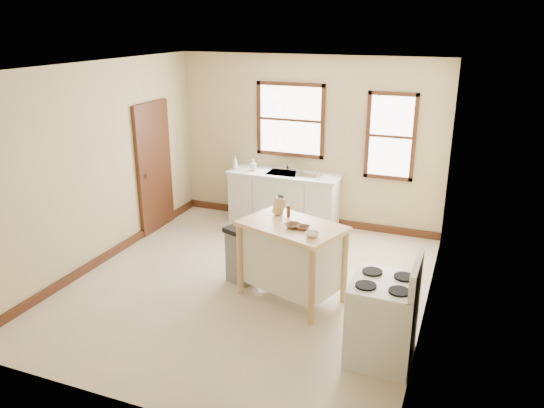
{
  "coord_description": "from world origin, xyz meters",
  "views": [
    {
      "loc": [
        2.58,
        -5.72,
        3.31
      ],
      "look_at": [
        0.19,
        0.4,
        1.02
      ],
      "focal_mm": 35.0,
      "sensor_mm": 36.0,
      "label": 1
    }
  ],
  "objects_px": {
    "bowl_b": "(303,228)",
    "soap_bottle_b": "(253,165)",
    "dish_rack": "(309,173)",
    "gas_stove": "(383,309)",
    "soap_bottle_a": "(235,163)",
    "bowl_c": "(312,234)",
    "trash_bin": "(242,255)",
    "kitchen_island": "(291,262)",
    "pepper_grinder": "(289,211)",
    "knife_block": "(279,207)",
    "bowl_a": "(293,226)"
  },
  "relations": [
    {
      "from": "bowl_b",
      "to": "soap_bottle_b",
      "type": "bearing_deg",
      "value": 125.09
    },
    {
      "from": "dish_rack",
      "to": "gas_stove",
      "type": "relative_size",
      "value": 0.32
    },
    {
      "from": "soap_bottle_b",
      "to": "bowl_b",
      "type": "xyz_separation_m",
      "value": [
        1.65,
        -2.35,
        -0.01
      ]
    },
    {
      "from": "soap_bottle_a",
      "to": "dish_rack",
      "type": "bearing_deg",
      "value": -2.36
    },
    {
      "from": "bowl_c",
      "to": "trash_bin",
      "type": "relative_size",
      "value": 0.21
    },
    {
      "from": "gas_stove",
      "to": "kitchen_island",
      "type": "bearing_deg",
      "value": 146.67
    },
    {
      "from": "soap_bottle_b",
      "to": "bowl_b",
      "type": "relative_size",
      "value": 1.25
    },
    {
      "from": "soap_bottle_a",
      "to": "trash_bin",
      "type": "bearing_deg",
      "value": -67.6
    },
    {
      "from": "soap_bottle_a",
      "to": "bowl_c",
      "type": "distance_m",
      "value": 3.29
    },
    {
      "from": "soap_bottle_b",
      "to": "soap_bottle_a",
      "type": "bearing_deg",
      "value": 167.9
    },
    {
      "from": "bowl_c",
      "to": "gas_stove",
      "type": "height_order",
      "value": "gas_stove"
    },
    {
      "from": "dish_rack",
      "to": "bowl_c",
      "type": "xyz_separation_m",
      "value": [
        0.85,
        -2.56,
        0.05
      ]
    },
    {
      "from": "soap_bottle_a",
      "to": "bowl_c",
      "type": "bearing_deg",
      "value": -54.17
    },
    {
      "from": "pepper_grinder",
      "to": "bowl_c",
      "type": "xyz_separation_m",
      "value": [
        0.47,
        -0.5,
        -0.05
      ]
    },
    {
      "from": "knife_block",
      "to": "bowl_b",
      "type": "relative_size",
      "value": 1.28
    },
    {
      "from": "soap_bottle_b",
      "to": "knife_block",
      "type": "relative_size",
      "value": 0.98
    },
    {
      "from": "bowl_a",
      "to": "bowl_c",
      "type": "relative_size",
      "value": 1.16
    },
    {
      "from": "trash_bin",
      "to": "gas_stove",
      "type": "distance_m",
      "value": 2.29
    },
    {
      "from": "soap_bottle_b",
      "to": "bowl_c",
      "type": "height_order",
      "value": "soap_bottle_b"
    },
    {
      "from": "soap_bottle_b",
      "to": "trash_bin",
      "type": "xyz_separation_m",
      "value": [
        0.71,
        -2.05,
        -0.64
      ]
    },
    {
      "from": "pepper_grinder",
      "to": "bowl_c",
      "type": "relative_size",
      "value": 0.94
    },
    {
      "from": "trash_bin",
      "to": "soap_bottle_b",
      "type": "bearing_deg",
      "value": 129.48
    },
    {
      "from": "knife_block",
      "to": "bowl_b",
      "type": "xyz_separation_m",
      "value": [
        0.44,
        -0.36,
        -0.08
      ]
    },
    {
      "from": "pepper_grinder",
      "to": "trash_bin",
      "type": "xyz_separation_m",
      "value": [
        -0.63,
        -0.03,
        -0.69
      ]
    },
    {
      "from": "soap_bottle_a",
      "to": "bowl_a",
      "type": "distance_m",
      "value": 2.97
    },
    {
      "from": "bowl_b",
      "to": "gas_stove",
      "type": "bearing_deg",
      "value": -33.85
    },
    {
      "from": "dish_rack",
      "to": "kitchen_island",
      "type": "distance_m",
      "value": 2.39
    },
    {
      "from": "gas_stove",
      "to": "soap_bottle_b",
      "type": "bearing_deg",
      "value": 131.67
    },
    {
      "from": "soap_bottle_b",
      "to": "bowl_a",
      "type": "relative_size",
      "value": 1.06
    },
    {
      "from": "bowl_b",
      "to": "bowl_c",
      "type": "bearing_deg",
      "value": -45.93
    },
    {
      "from": "knife_block",
      "to": "gas_stove",
      "type": "height_order",
      "value": "knife_block"
    },
    {
      "from": "trash_bin",
      "to": "gas_stove",
      "type": "height_order",
      "value": "gas_stove"
    },
    {
      "from": "dish_rack",
      "to": "bowl_a",
      "type": "height_order",
      "value": "bowl_a"
    },
    {
      "from": "bowl_c",
      "to": "gas_stove",
      "type": "distance_m",
      "value": 1.18
    },
    {
      "from": "knife_block",
      "to": "bowl_c",
      "type": "distance_m",
      "value": 0.81
    },
    {
      "from": "bowl_c",
      "to": "bowl_b",
      "type": "bearing_deg",
      "value": 134.07
    },
    {
      "from": "kitchen_island",
      "to": "bowl_a",
      "type": "relative_size",
      "value": 6.57
    },
    {
      "from": "pepper_grinder",
      "to": "bowl_b",
      "type": "height_order",
      "value": "pepper_grinder"
    },
    {
      "from": "dish_rack",
      "to": "knife_block",
      "type": "xyz_separation_m",
      "value": [
        0.25,
        -2.03,
        0.13
      ]
    },
    {
      "from": "trash_bin",
      "to": "gas_stove",
      "type": "xyz_separation_m",
      "value": [
        2.03,
        -1.04,
        0.19
      ]
    },
    {
      "from": "dish_rack",
      "to": "trash_bin",
      "type": "xyz_separation_m",
      "value": [
        -0.25,
        -2.08,
        -0.59
      ]
    },
    {
      "from": "gas_stove",
      "to": "bowl_c",
      "type": "bearing_deg",
      "value": 148.75
    },
    {
      "from": "kitchen_island",
      "to": "trash_bin",
      "type": "height_order",
      "value": "kitchen_island"
    },
    {
      "from": "trash_bin",
      "to": "bowl_c",
      "type": "bearing_deg",
      "value": -2.92
    },
    {
      "from": "kitchen_island",
      "to": "knife_block",
      "type": "relative_size",
      "value": 6.06
    },
    {
      "from": "dish_rack",
      "to": "bowl_c",
      "type": "relative_size",
      "value": 2.26
    },
    {
      "from": "pepper_grinder",
      "to": "bowl_b",
      "type": "relative_size",
      "value": 0.96
    },
    {
      "from": "soap_bottle_a",
      "to": "gas_stove",
      "type": "bearing_deg",
      "value": -49.68
    },
    {
      "from": "soap_bottle_a",
      "to": "soap_bottle_b",
      "type": "distance_m",
      "value": 0.33
    },
    {
      "from": "soap_bottle_b",
      "to": "trash_bin",
      "type": "relative_size",
      "value": 0.26
    }
  ]
}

